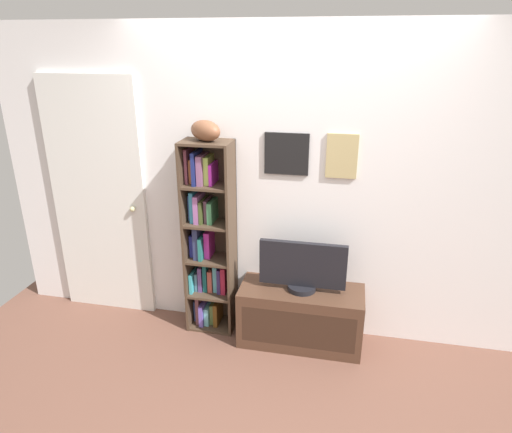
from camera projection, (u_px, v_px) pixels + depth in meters
The scene contains 7 objects.
ground at pixel (258, 424), 2.92m from camera, with size 5.20×5.20×0.04m, color brown.
back_wall at pixel (288, 188), 3.51m from camera, with size 4.80×0.08×2.44m.
bookshelf at pixel (208, 242), 3.67m from camera, with size 0.39×0.27×1.60m.
football at pixel (205, 131), 3.31m from camera, with size 0.27×0.15×0.15m, color brown.
tv_stand at pixel (301, 316), 3.62m from camera, with size 0.97×0.40×0.48m.
television at pixel (303, 267), 3.46m from camera, with size 0.67×0.22×0.40m.
door at pixel (99, 200), 3.83m from camera, with size 0.84×0.09×2.06m.
Camera 1 is at (0.45, -2.20, 2.28)m, focal length 31.78 mm.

